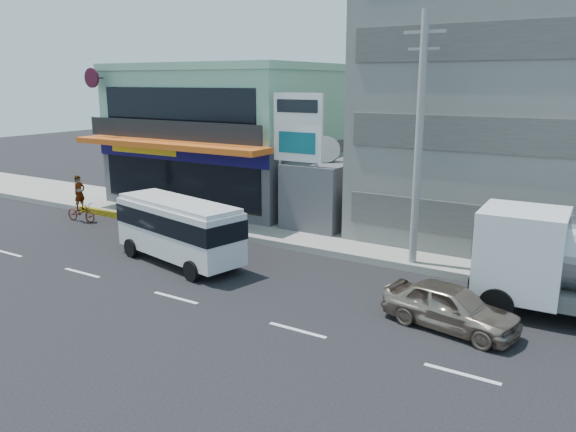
% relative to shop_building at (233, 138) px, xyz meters
% --- Properties ---
extents(ground, '(120.00, 120.00, 0.00)m').
position_rel_shop_building_xyz_m(ground, '(8.00, -13.95, -4.00)').
color(ground, black).
rests_on(ground, ground).
extents(sidewalk, '(70.00, 5.00, 0.30)m').
position_rel_shop_building_xyz_m(sidewalk, '(13.00, -4.45, -3.85)').
color(sidewalk, gray).
rests_on(sidewalk, ground).
extents(shop_building, '(12.40, 11.70, 8.00)m').
position_rel_shop_building_xyz_m(shop_building, '(0.00, 0.00, 0.00)').
color(shop_building, '#4D4D52').
rests_on(shop_building, ground).
extents(concrete_building, '(16.00, 12.00, 14.00)m').
position_rel_shop_building_xyz_m(concrete_building, '(18.00, 1.05, 3.00)').
color(concrete_building, slate).
rests_on(concrete_building, ground).
extents(gap_structure, '(3.00, 6.00, 3.50)m').
position_rel_shop_building_xyz_m(gap_structure, '(8.00, -1.95, -2.25)').
color(gap_structure, '#4D4D52').
rests_on(gap_structure, ground).
extents(satellite_dish, '(1.50, 1.50, 0.15)m').
position_rel_shop_building_xyz_m(satellite_dish, '(8.00, -2.95, -0.42)').
color(satellite_dish, slate).
rests_on(satellite_dish, gap_structure).
extents(billboard, '(2.60, 0.18, 6.90)m').
position_rel_shop_building_xyz_m(billboard, '(7.50, -4.75, 0.93)').
color(billboard, gray).
rests_on(billboard, ground).
extents(utility_pole_near, '(1.60, 0.30, 10.00)m').
position_rel_shop_building_xyz_m(utility_pole_near, '(14.00, -6.55, 1.15)').
color(utility_pole_near, '#999993').
rests_on(utility_pole_near, ground).
extents(minibus, '(6.66, 3.34, 2.67)m').
position_rel_shop_building_xyz_m(minibus, '(5.43, -10.91, -2.41)').
color(minibus, silver).
rests_on(minibus, ground).
extents(sedan, '(4.42, 2.39, 1.43)m').
position_rel_shop_building_xyz_m(sedan, '(16.90, -11.33, -3.28)').
color(sedan, tan).
rests_on(sedan, ground).
extents(motorcycle_rider, '(2.01, 0.83, 2.52)m').
position_rel_shop_building_xyz_m(motorcycle_rider, '(-3.97, -8.41, -3.17)').
color(motorcycle_rider, '#54190C').
rests_on(motorcycle_rider, ground).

